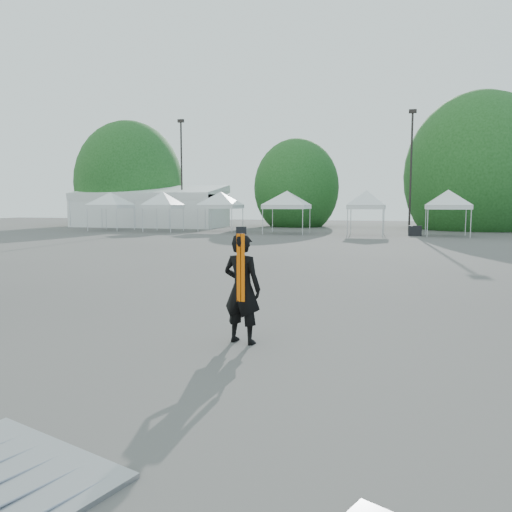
# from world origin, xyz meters

# --- Properties ---
(ground) EXTENTS (120.00, 120.00, 0.00)m
(ground) POSITION_xyz_m (0.00, 0.00, 0.00)
(ground) COLOR #474442
(ground) RESTS_ON ground
(marquee) EXTENTS (15.00, 6.25, 4.23)m
(marquee) POSITION_xyz_m (-22.00, 35.00, 1.97)
(marquee) COLOR white
(marquee) RESTS_ON ground
(light_pole_west) EXTENTS (0.60, 0.25, 10.30)m
(light_pole_west) POSITION_xyz_m (-18.00, 34.00, 5.77)
(light_pole_west) COLOR black
(light_pole_west) RESTS_ON ground
(light_pole_east) EXTENTS (0.60, 0.25, 9.80)m
(light_pole_east) POSITION_xyz_m (3.00, 32.00, 5.52)
(light_pole_east) COLOR black
(light_pole_east) RESTS_ON ground
(tree_far_w) EXTENTS (4.80, 4.80, 7.30)m
(tree_far_w) POSITION_xyz_m (-26.00, 38.00, 4.54)
(tree_far_w) COLOR #382314
(tree_far_w) RESTS_ON ground
(tree_mid_w) EXTENTS (4.16, 4.16, 6.33)m
(tree_mid_w) POSITION_xyz_m (-8.00, 40.00, 3.93)
(tree_mid_w) COLOR #382314
(tree_mid_w) RESTS_ON ground
(tree_mid_e) EXTENTS (5.12, 5.12, 7.79)m
(tree_mid_e) POSITION_xyz_m (9.00, 39.00, 4.84)
(tree_mid_e) COLOR #382314
(tree_mid_e) RESTS_ON ground
(tent_a) EXTENTS (4.33, 4.33, 3.88)m
(tent_a) POSITION_xyz_m (-22.10, 28.09, 3.06)
(tent_a) COLOR silver
(tent_a) RESTS_ON ground
(tent_b) EXTENTS (3.84, 3.84, 3.88)m
(tent_b) POSITION_xyz_m (-16.86, 27.70, 3.06)
(tent_b) COLOR silver
(tent_b) RESTS_ON ground
(tent_c) EXTENTS (4.44, 4.44, 3.88)m
(tent_c) POSITION_xyz_m (-12.18, 28.96, 3.06)
(tent_c) COLOR silver
(tent_c) RESTS_ON ground
(tent_d) EXTENTS (4.66, 4.66, 3.88)m
(tent_d) POSITION_xyz_m (-6.22, 27.65, 3.06)
(tent_d) COLOR silver
(tent_d) RESTS_ON ground
(tent_e) EXTENTS (3.78, 3.78, 3.88)m
(tent_e) POSITION_xyz_m (-0.13, 27.24, 3.06)
(tent_e) COLOR silver
(tent_e) RESTS_ON ground
(tent_f) EXTENTS (4.25, 4.25, 3.88)m
(tent_f) POSITION_xyz_m (5.53, 27.76, 3.06)
(tent_f) COLOR silver
(tent_f) RESTS_ON ground
(man) EXTENTS (0.76, 0.58, 1.85)m
(man) POSITION_xyz_m (-0.21, -2.66, 0.93)
(man) COLOR black
(man) RESTS_ON ground
(barrier_left) EXTENTS (2.23, 1.56, 0.06)m
(barrier_left) POSITION_xyz_m (-0.90, -7.06, 0.03)
(barrier_left) COLOR #96989D
(barrier_left) RESTS_ON ground
(crate_west) EXTENTS (0.92, 0.81, 0.61)m
(crate_west) POSITION_xyz_m (-9.19, 25.24, 0.30)
(crate_west) COLOR black
(crate_west) RESTS_ON ground
(crate_mid) EXTENTS (0.96, 0.76, 0.73)m
(crate_mid) POSITION_xyz_m (3.35, 27.65, 0.36)
(crate_mid) COLOR black
(crate_mid) RESTS_ON ground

